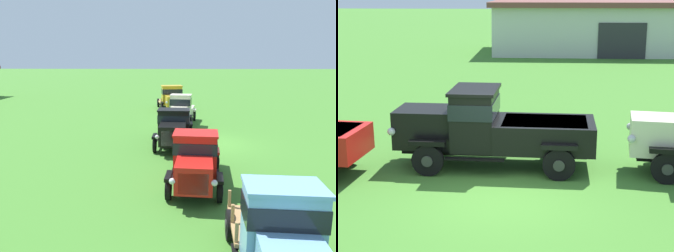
# 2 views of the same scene
# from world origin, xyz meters

# --- Properties ---
(ground_plane) EXTENTS (240.00, 240.00, 0.00)m
(ground_plane) POSITION_xyz_m (0.00, 0.00, 0.00)
(ground_plane) COLOR #3D7528
(farm_shed) EXTENTS (25.71, 8.95, 3.72)m
(farm_shed) POSITION_xyz_m (10.22, 28.61, 1.88)
(farm_shed) COLOR silver
(farm_shed) RESTS_ON ground
(vintage_truck_midrow_center) EXTENTS (5.28, 2.21, 2.08)m
(vintage_truck_midrow_center) POSITION_xyz_m (-0.36, 2.16, 1.06)
(vintage_truck_midrow_center) COLOR black
(vintage_truck_midrow_center) RESTS_ON ground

